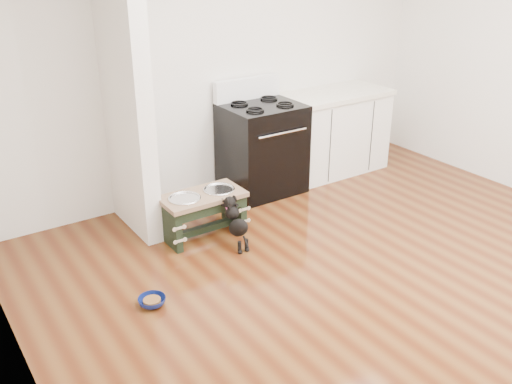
% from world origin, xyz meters
% --- Properties ---
extents(ground, '(5.00, 5.00, 0.00)m').
position_xyz_m(ground, '(0.00, 0.00, 0.00)').
color(ground, '#481E0C').
rests_on(ground, ground).
extents(room_shell, '(5.00, 5.00, 5.00)m').
position_xyz_m(room_shell, '(0.00, 0.00, 1.62)').
color(room_shell, silver).
rests_on(room_shell, ground).
extents(partition_wall, '(0.15, 0.80, 2.70)m').
position_xyz_m(partition_wall, '(-1.18, 2.10, 1.35)').
color(partition_wall, silver).
rests_on(partition_wall, ground).
extents(oven_range, '(0.76, 0.69, 1.14)m').
position_xyz_m(oven_range, '(0.25, 2.16, 0.48)').
color(oven_range, black).
rests_on(oven_range, ground).
extents(cabinet_run, '(1.24, 0.64, 0.91)m').
position_xyz_m(cabinet_run, '(1.23, 2.18, 0.45)').
color(cabinet_run, white).
rests_on(cabinet_run, ground).
extents(dog_feeder, '(0.73, 0.39, 0.42)m').
position_xyz_m(dog_feeder, '(-0.75, 1.60, 0.29)').
color(dog_feeder, black).
rests_on(dog_feeder, ground).
extents(puppy, '(0.13, 0.38, 0.45)m').
position_xyz_m(puppy, '(-0.62, 1.27, 0.24)').
color(puppy, black).
rests_on(puppy, ground).
extents(floor_bowl, '(0.22, 0.22, 0.06)m').
position_xyz_m(floor_bowl, '(-1.59, 0.88, 0.03)').
color(floor_bowl, '#0C1856').
rests_on(floor_bowl, ground).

